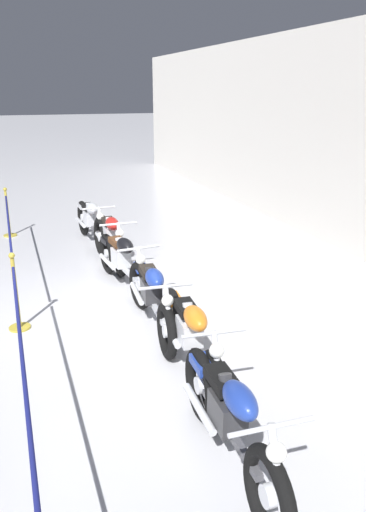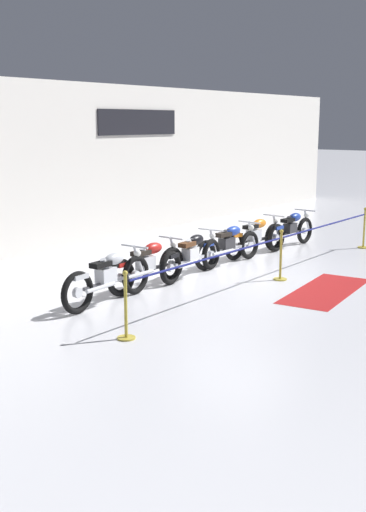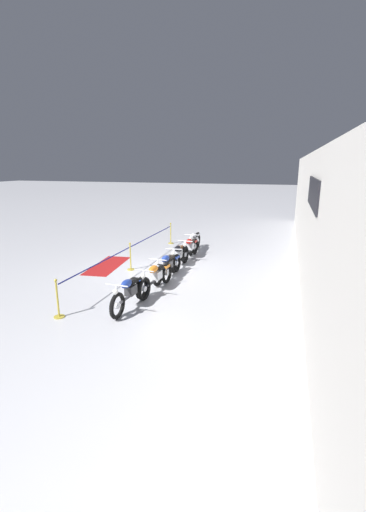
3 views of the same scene
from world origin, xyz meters
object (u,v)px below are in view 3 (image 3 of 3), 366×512
Objects in this scene: motorcycle_black_2 at (179,256)px; motorcycle_red_1 at (190,248)px; floor_banner at (107,265)px; stanchion_mid_right at (58,304)px; stanchion_mid_left at (131,261)px; motorcycle_silver_0 at (194,241)px; motorcycle_orange_4 at (156,277)px; stanchion_far_left at (146,243)px; motorcycle_blue_5 at (130,292)px; motorcycle_blue_3 at (167,266)px.

motorcycle_red_1 is at bearing 175.67° from motorcycle_black_2.
motorcycle_red_1 is at bearing 118.09° from floor_banner.
motorcycle_red_1 is 2.07× the size of stanchion_mid_right.
motorcycle_silver_0 is at bearing 155.61° from stanchion_mid_left.
motorcycle_silver_0 is at bearing 168.67° from stanchion_mid_right.
motorcycle_orange_4 reaches higher than motorcycle_black_2.
motorcycle_red_1 is 0.81× the size of floor_banner.
motorcycle_silver_0 is at bearing 140.87° from stanchion_far_left.
floor_banner is (-3.51, -2.66, -0.46)m from motorcycle_blue_5.
stanchion_mid_left is at bearing -154.98° from motorcycle_blue_5.
stanchion_far_left is 8.58× the size of stanchion_mid_right.
stanchion_far_left reaches higher than motorcycle_blue_5.
stanchion_far_left is 8.58× the size of stanchion_mid_left.
stanchion_mid_right is (1.07, -1.52, -0.11)m from motorcycle_blue_5.
motorcycle_blue_5 is at bearing -0.29° from motorcycle_silver_0.
motorcycle_black_2 is 0.25× the size of stanchion_far_left.
stanchion_mid_right is (7.78, -1.56, -0.12)m from motorcycle_silver_0.
motorcycle_red_1 reaches higher than motorcycle_black_2.
stanchion_far_left is at bearing 131.97° from floor_banner.
motorcycle_blue_5 is at bearing 17.66° from stanchion_far_left.
motorcycle_silver_0 is 0.25× the size of stanchion_far_left.
stanchion_mid_left is at bearing -108.58° from motorcycle_blue_3.
stanchion_mid_right is (3.78, -1.66, -0.09)m from motorcycle_blue_3.
stanchion_mid_left reaches higher than motorcycle_blue_5.
floor_banner is at bearing -102.07° from stanchion_mid_left.
motorcycle_red_1 is 2.78m from stanchion_mid_left.
motorcycle_blue_5 reaches higher than motorcycle_orange_4.
motorcycle_orange_4 is at bearing 47.70° from floor_banner.
motorcycle_blue_5 is at bearing 125.13° from stanchion_mid_right.
motorcycle_red_1 is 0.95× the size of motorcycle_orange_4.
motorcycle_blue_3 is 2.68m from stanchion_far_left.
motorcycle_blue_5 reaches higher than floor_banner.
stanchion_mid_right reaches higher than floor_banner.
motorcycle_orange_4 is (1.26, 0.06, 0.01)m from motorcycle_blue_3.
motorcycle_silver_0 is 1.05× the size of motorcycle_red_1.
floor_banner is at bearing -142.87° from motorcycle_blue_5.
motorcycle_black_2 is 5.48m from stanchion_mid_right.
motorcycle_orange_4 is (5.26, 0.17, -0.02)m from motorcycle_silver_0.
stanchion_mid_right reaches higher than motorcycle_red_1.
motorcycle_black_2 is at bearing 178.89° from motorcycle_blue_5.
motorcycle_silver_0 is 5.26m from motorcycle_orange_4.
stanchion_mid_right is (5.86, 0.00, -0.36)m from stanchion_far_left.
motorcycle_orange_4 is at bearing 145.57° from stanchion_mid_right.
motorcycle_blue_3 is at bearing 2.34° from motorcycle_black_2.
stanchion_far_left is 3.34× the size of floor_banner.
motorcycle_black_2 is 2.72m from motorcycle_orange_4.
motorcycle_orange_4 is 3.06m from stanchion_mid_right.
motorcycle_blue_5 is 5.03m from stanchion_far_left.
motorcycle_black_2 reaches higher than floor_banner.
motorcycle_silver_0 reaches higher than motorcycle_orange_4.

